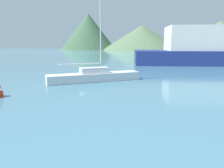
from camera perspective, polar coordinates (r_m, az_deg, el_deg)
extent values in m
cube|color=silver|center=(20.11, -4.61, 1.78)|extent=(7.62, 6.48, 0.75)
cube|color=silver|center=(20.02, -4.64, 3.58)|extent=(2.65, 2.40, 0.52)
cylinder|color=#BCBCC1|center=(20.08, -2.98, 12.89)|extent=(0.12, 0.12, 7.00)
cylinder|color=#BCBCC1|center=(19.61, -8.27, 5.23)|extent=(3.08, 2.47, 0.10)
cone|color=#38563D|center=(114.06, -6.21, 13.44)|extent=(28.13, 28.13, 17.93)
cone|color=#4C6647|center=(107.46, 7.78, 11.90)|extent=(38.25, 38.25, 11.63)
cone|color=#4C6647|center=(113.35, 26.39, 11.27)|extent=(41.45, 41.45, 13.34)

